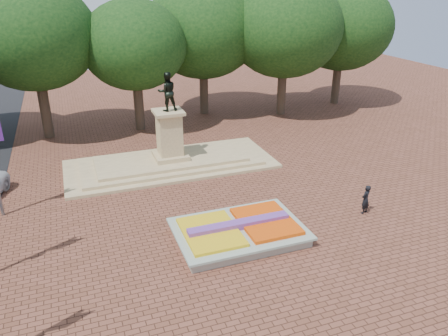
# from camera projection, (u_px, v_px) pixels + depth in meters

# --- Properties ---
(ground) EXTENTS (90.00, 90.00, 0.00)m
(ground) POSITION_uv_depth(u_px,v_px,m) (207.00, 222.00, 23.08)
(ground) COLOR brown
(ground) RESTS_ON ground
(flower_bed) EXTENTS (6.30, 4.30, 0.91)m
(flower_bed) POSITION_uv_depth(u_px,v_px,m) (239.00, 231.00, 21.53)
(flower_bed) COLOR gray
(flower_bed) RESTS_ON ground
(monument) EXTENTS (14.00, 6.00, 6.40)m
(monument) POSITION_uv_depth(u_px,v_px,m) (170.00, 154.00, 29.61)
(monument) COLOR tan
(monument) RESTS_ON ground
(tree_row_back) EXTENTS (44.80, 8.80, 10.43)m
(tree_row_back) POSITION_uv_depth(u_px,v_px,m) (166.00, 45.00, 36.63)
(tree_row_back) COLOR #38291E
(tree_row_back) RESTS_ON ground
(pedestrian) EXTENTS (0.71, 0.61, 1.66)m
(pedestrian) POSITION_uv_depth(u_px,v_px,m) (366.00, 199.00, 23.62)
(pedestrian) COLOR black
(pedestrian) RESTS_ON ground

